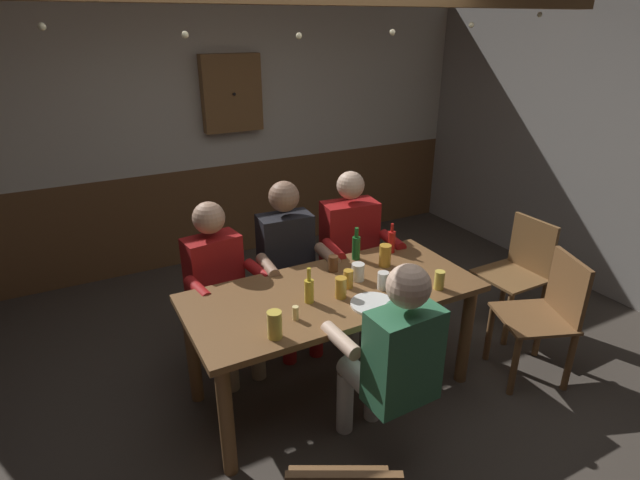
% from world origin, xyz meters
% --- Properties ---
extents(ground_plane, '(6.66, 6.66, 0.00)m').
position_xyz_m(ground_plane, '(0.00, 0.00, 0.00)').
color(ground_plane, '#423A33').
extents(back_wall_upper, '(5.55, 0.12, 1.55)m').
position_xyz_m(back_wall_upper, '(0.00, 2.53, 1.73)').
color(back_wall_upper, beige).
extents(back_wall_wainscot, '(5.55, 0.12, 0.96)m').
position_xyz_m(back_wall_wainscot, '(0.00, 2.53, 0.48)').
color(back_wall_wainscot, brown).
rests_on(back_wall_wainscot, ground_plane).
extents(dining_table, '(1.80, 0.82, 0.75)m').
position_xyz_m(dining_table, '(0.00, 0.09, 0.65)').
color(dining_table, brown).
rests_on(dining_table, ground_plane).
extents(person_0, '(0.54, 0.57, 1.19)m').
position_xyz_m(person_0, '(-0.53, 0.71, 0.66)').
color(person_0, '#AD1919').
rests_on(person_0, ground_plane).
extents(person_1, '(0.54, 0.53, 1.25)m').
position_xyz_m(person_1, '(-0.00, 0.73, 0.69)').
color(person_1, black).
rests_on(person_1, ground_plane).
extents(person_2, '(0.59, 0.57, 1.25)m').
position_xyz_m(person_2, '(0.53, 0.73, 0.69)').
color(person_2, '#AD1919').
rests_on(person_2, ground_plane).
extents(person_3, '(0.52, 0.53, 1.23)m').
position_xyz_m(person_3, '(-0.00, -0.55, 0.68)').
color(person_3, '#33724C').
rests_on(person_3, ground_plane).
extents(chair_empty_near_left, '(0.45, 0.45, 0.88)m').
position_xyz_m(chair_empty_near_left, '(1.68, 0.11, 0.48)').
color(chair_empty_near_left, brown).
rests_on(chair_empty_near_left, ground_plane).
extents(chair_empty_far_end, '(0.57, 0.57, 0.88)m').
position_xyz_m(chair_empty_far_end, '(1.33, -0.43, 0.48)').
color(chair_empty_far_end, brown).
rests_on(chair_empty_far_end, ground_plane).
extents(table_candle, '(0.04, 0.04, 0.08)m').
position_xyz_m(table_candle, '(-0.35, -0.10, 0.79)').
color(table_candle, '#F9E08C').
rests_on(table_candle, dining_table).
extents(plate_0, '(0.27, 0.27, 0.01)m').
position_xyz_m(plate_0, '(0.11, -0.18, 0.76)').
color(plate_0, white).
rests_on(plate_0, dining_table).
extents(bottle_0, '(0.05, 0.05, 0.22)m').
position_xyz_m(bottle_0, '(0.63, 0.38, 0.84)').
color(bottle_0, red).
rests_on(bottle_0, dining_table).
extents(bottle_1, '(0.06, 0.06, 0.23)m').
position_xyz_m(bottle_1, '(0.35, 0.40, 0.85)').
color(bottle_1, '#195923').
rests_on(bottle_1, dining_table).
extents(bottle_2, '(0.06, 0.06, 0.22)m').
position_xyz_m(bottle_2, '(-0.20, 0.03, 0.84)').
color(bottle_2, gold).
rests_on(bottle_2, dining_table).
extents(pint_glass_0, '(0.08, 0.08, 0.15)m').
position_xyz_m(pint_glass_0, '(-0.52, -0.21, 0.83)').
color(pint_glass_0, '#E5C64C').
rests_on(pint_glass_0, dining_table).
extents(pint_glass_1, '(0.08, 0.08, 0.15)m').
position_xyz_m(pint_glass_1, '(0.47, 0.22, 0.83)').
color(pint_glass_1, gold).
rests_on(pint_glass_1, dining_table).
extents(pint_glass_2, '(0.07, 0.07, 0.13)m').
position_xyz_m(pint_glass_2, '(-0.01, -0.01, 0.82)').
color(pint_glass_2, gold).
rests_on(pint_glass_2, dining_table).
extents(pint_glass_3, '(0.06, 0.06, 0.12)m').
position_xyz_m(pint_glass_3, '(0.58, -0.20, 0.81)').
color(pint_glass_3, '#E5C64C').
rests_on(pint_glass_3, dining_table).
extents(pint_glass_4, '(0.07, 0.07, 0.11)m').
position_xyz_m(pint_glass_4, '(0.12, 0.31, 0.81)').
color(pint_glass_4, '#4C2D19').
rests_on(pint_glass_4, dining_table).
extents(pint_glass_5, '(0.06, 0.06, 0.12)m').
position_xyz_m(pint_glass_5, '(0.10, 0.07, 0.81)').
color(pint_glass_5, gold).
rests_on(pint_glass_5, dining_table).
extents(pint_glass_6, '(0.08, 0.08, 0.11)m').
position_xyz_m(pint_glass_6, '(0.20, 0.13, 0.81)').
color(pint_glass_6, white).
rests_on(pint_glass_6, dining_table).
extents(pint_glass_7, '(0.07, 0.07, 0.11)m').
position_xyz_m(pint_glass_7, '(0.28, -0.04, 0.81)').
color(pint_glass_7, white).
rests_on(pint_glass_7, dining_table).
extents(wall_dart_cabinet, '(0.56, 0.15, 0.70)m').
position_xyz_m(wall_dart_cabinet, '(0.20, 2.40, 1.65)').
color(wall_dart_cabinet, brown).
extents(string_lights, '(3.92, 0.04, 0.16)m').
position_xyz_m(string_lights, '(0.00, 0.52, 2.24)').
color(string_lights, '#F9EAB2').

